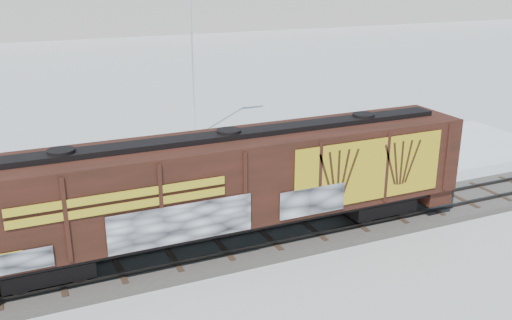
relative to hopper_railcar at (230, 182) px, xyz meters
name	(u,v)px	position (x,y,z in m)	size (l,w,h in m)	color
ground	(310,234)	(3.60, 0.01, -2.91)	(500.00, 500.00, 0.00)	white
rail_track	(310,231)	(3.60, 0.01, -2.76)	(50.00, 3.40, 0.43)	#59544C
parking_strip	(241,177)	(3.60, 7.51, -2.89)	(40.00, 8.00, 0.03)	white
hopper_railcar	(230,182)	(0.00, 0.00, 0.00)	(19.73, 3.06, 4.42)	black
flagpole	(194,64)	(3.88, 15.86, 1.88)	(2.30, 0.90, 12.72)	silver
car_silver	(110,195)	(-3.58, 5.91, -2.15)	(1.72, 4.28, 1.46)	silver
car_white	(169,168)	(-0.16, 8.02, -2.02)	(1.81, 5.19, 1.71)	white
car_dark	(274,172)	(4.75, 5.84, -2.20)	(1.88, 4.64, 1.35)	black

